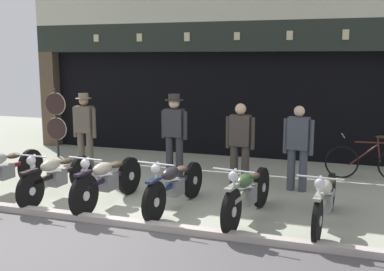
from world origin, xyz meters
TOP-DOWN VIEW (x-y plane):
  - ground at (0.00, -0.98)m, footprint 21.83×22.00m
  - shop_facade at (0.00, 7.00)m, footprint 10.13×4.42m
  - motorcycle_far_left at (-2.75, 0.91)m, footprint 0.62×2.08m
  - motorcycle_left at (-1.63, 0.92)m, footprint 0.62×2.01m
  - motorcycle_center_left at (-0.58, 0.87)m, footprint 0.62×2.01m
  - motorcycle_center at (0.56, 1.00)m, footprint 0.62×2.01m
  - motorcycle_center_right at (1.79, 0.90)m, footprint 0.62×2.02m
  - motorcycle_right at (2.92, 1.00)m, footprint 0.62×2.07m
  - salesman_left at (-2.27, 2.93)m, footprint 0.56×0.34m
  - shopkeeper_center at (-0.09, 2.75)m, footprint 0.56×0.37m
  - salesman_right at (1.28, 2.63)m, footprint 0.56×0.25m
  - assistant_far_right at (2.35, 2.73)m, footprint 0.56×0.27m
  - tyre_sign_pole at (-3.61, 3.83)m, footprint 0.56×0.06m
  - advert_board_near at (2.40, 5.40)m, footprint 0.83×0.03m
  - leaning_bicycle at (3.65, 4.05)m, footprint 1.70×0.50m

SIDE VIEW (x-z plane):
  - ground at x=0.00m, z-range -0.13..0.05m
  - leaning_bicycle at x=3.65m, z-range -0.10..0.83m
  - motorcycle_left at x=-1.63m, z-range -0.04..0.87m
  - motorcycle_right at x=2.92m, z-range -0.03..0.87m
  - motorcycle_center at x=0.56m, z-range -0.04..0.88m
  - motorcycle_center_right at x=1.79m, z-range -0.03..0.90m
  - motorcycle_far_left at x=-2.75m, z-range -0.03..0.90m
  - motorcycle_center_left at x=-0.58m, z-range -0.03..0.90m
  - assistant_far_right at x=2.35m, z-range 0.08..1.67m
  - salesman_right at x=1.28m, z-range 0.09..1.70m
  - salesman_left at x=-2.27m, z-range 0.09..1.79m
  - shopkeeper_center at x=-0.09m, z-range 0.11..1.86m
  - tyre_sign_pole at x=-3.61m, z-range 0.15..1.86m
  - advert_board_near at x=2.40m, z-range 1.18..2.11m
  - shop_facade at x=0.00m, z-range -1.47..4.92m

